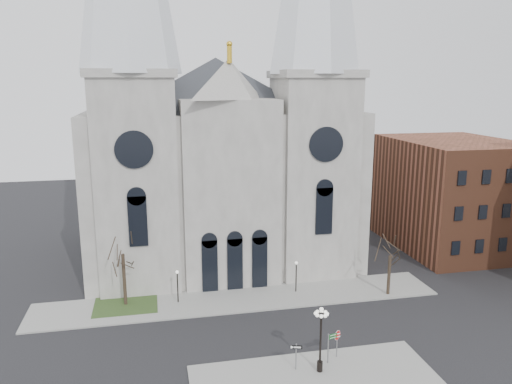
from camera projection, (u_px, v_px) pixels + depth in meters
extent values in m
plane|color=black|center=(264.00, 358.00, 39.10)|extent=(160.00, 160.00, 0.00)
cube|color=gray|center=(239.00, 299.00, 49.59)|extent=(40.00, 6.00, 0.14)
cube|color=#2E471E|center=(126.00, 305.00, 48.31)|extent=(6.00, 5.00, 0.18)
cube|color=gray|center=(218.00, 182.00, 61.98)|extent=(30.00, 24.00, 18.00)
pyramid|color=#2D3035|center=(216.00, 57.00, 58.72)|extent=(33.00, 26.40, 6.00)
cube|color=gray|center=(137.00, 183.00, 51.50)|extent=(8.00, 8.00, 22.00)
cylinder|color=black|center=(134.00, 150.00, 46.76)|extent=(3.60, 0.30, 3.60)
cube|color=gray|center=(312.00, 176.00, 55.35)|extent=(8.00, 8.00, 22.00)
cylinder|color=black|center=(326.00, 144.00, 50.62)|extent=(3.60, 0.30, 3.60)
cube|color=gray|center=(230.00, 194.00, 52.26)|extent=(10.00, 5.00, 19.50)
pyramid|color=gray|center=(229.00, 79.00, 49.71)|extent=(11.00, 5.00, 4.00)
cube|color=brown|center=(452.00, 194.00, 64.67)|extent=(14.00, 18.00, 14.00)
cylinder|color=black|center=(124.00, 280.00, 47.76)|extent=(0.32, 0.32, 5.25)
cylinder|color=black|center=(389.00, 276.00, 50.28)|extent=(0.32, 0.32, 4.20)
cylinder|color=black|center=(178.00, 287.00, 48.51)|extent=(0.12, 0.12, 3.00)
sphere|color=white|center=(177.00, 272.00, 48.16)|extent=(0.32, 0.32, 0.32)
cylinder|color=black|center=(296.00, 278.00, 50.94)|extent=(0.12, 0.12, 3.00)
sphere|color=white|center=(296.00, 263.00, 50.60)|extent=(0.32, 0.32, 0.32)
cylinder|color=slate|center=(337.00, 344.00, 38.86)|extent=(0.09, 0.09, 2.20)
cylinder|color=red|center=(337.00, 335.00, 38.69)|extent=(0.76, 0.20, 0.77)
cylinder|color=white|center=(337.00, 335.00, 38.69)|extent=(0.81, 0.20, 0.82)
cube|color=white|center=(337.00, 334.00, 38.67)|extent=(0.42, 0.11, 0.10)
cube|color=white|center=(337.00, 336.00, 38.72)|extent=(0.47, 0.12, 0.10)
cylinder|color=black|center=(320.00, 343.00, 36.68)|extent=(0.16, 0.16, 4.53)
cylinder|color=black|center=(320.00, 366.00, 37.09)|extent=(0.43, 0.43, 0.79)
sphere|color=white|center=(321.00, 309.00, 36.10)|extent=(0.32, 0.32, 0.32)
cylinder|color=slate|center=(296.00, 357.00, 37.17)|extent=(0.09, 0.09, 2.09)
cube|color=black|center=(296.00, 347.00, 37.00)|extent=(0.89, 0.30, 0.30)
cylinder|color=slate|center=(328.00, 348.00, 37.99)|extent=(0.10, 0.10, 2.42)
cube|color=#0D5C18|center=(333.00, 335.00, 37.93)|extent=(0.67, 0.20, 0.17)
cube|color=#0D5C18|center=(333.00, 337.00, 37.98)|extent=(0.67, 0.20, 0.17)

